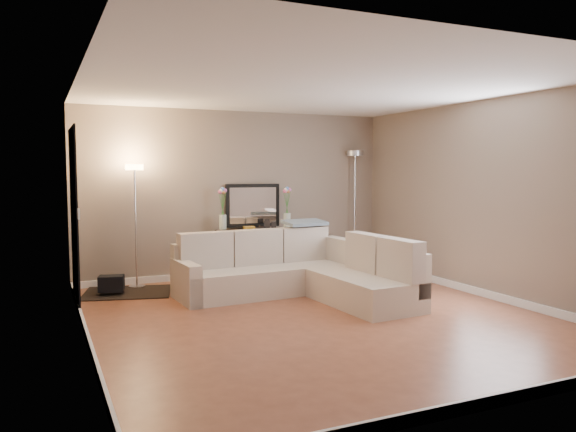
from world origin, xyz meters
name	(u,v)px	position (x,y,z in m)	size (l,w,h in m)	color
floor	(316,317)	(0.00, 0.00, -0.01)	(5.00, 5.50, 0.01)	brown
ceiling	(317,87)	(0.00, 0.00, 2.60)	(5.00, 5.50, 0.01)	white
wall_back	(237,194)	(0.00, 2.76, 1.30)	(5.00, 0.02, 2.60)	gray
wall_front	(501,225)	(0.00, -2.76, 1.30)	(5.00, 0.02, 2.60)	gray
wall_left	(81,210)	(-2.51, 0.00, 1.30)	(0.02, 5.50, 2.60)	gray
wall_right	(487,199)	(2.51, 0.00, 1.30)	(0.02, 5.50, 2.60)	gray
baseboard_back	(238,273)	(0.00, 2.73, 0.05)	(5.00, 0.03, 0.10)	white
baseboard_front	(493,401)	(0.00, -2.73, 0.05)	(5.00, 0.03, 0.10)	white
baseboard_left	(88,339)	(-2.48, 0.00, 0.05)	(0.03, 5.50, 0.10)	white
baseboard_right	(483,293)	(2.48, 0.00, 0.05)	(0.03, 5.50, 0.10)	white
doorway	(74,217)	(-2.48, 1.70, 1.10)	(0.02, 1.20, 2.20)	black
switch_plate	(79,214)	(-2.48, 0.85, 1.20)	(0.02, 0.08, 0.12)	white
sectional_sofa	(299,273)	(0.27, 1.03, 0.32)	(2.57, 2.38, 0.86)	beige
throw_blanket	(305,223)	(0.66, 1.67, 0.92)	(0.61, 0.35, 0.05)	slate
console_table	(251,251)	(0.14, 2.51, 0.43)	(1.25, 0.45, 0.76)	black
leaning_mirror	(253,205)	(0.23, 2.66, 1.12)	(0.87, 0.12, 0.68)	black
table_decor	(256,226)	(0.20, 2.47, 0.81)	(0.52, 0.14, 0.12)	gold
flower_vase_left	(223,212)	(-0.31, 2.56, 1.05)	(0.15, 0.12, 0.65)	silver
flower_vase_right	(287,210)	(0.73, 2.45, 1.05)	(0.15, 0.12, 0.65)	silver
floor_lamp_lit	(135,201)	(-1.63, 2.46, 1.24)	(0.30, 0.30, 1.76)	silver
floor_lamp_unlit	(355,186)	(2.05, 2.60, 1.42)	(0.36, 0.36, 2.01)	silver
charcoal_rug	(127,292)	(-1.80, 2.16, 0.01)	(1.15, 0.86, 0.02)	black
black_bag	(111,283)	(-2.01, 2.12, 0.16)	(0.32, 0.23, 0.21)	black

